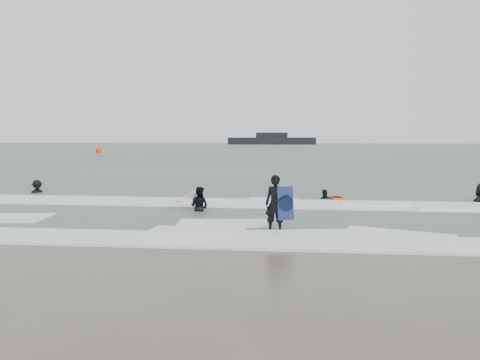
# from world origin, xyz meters

# --- Properties ---
(ground) EXTENTS (320.00, 320.00, 0.00)m
(ground) POSITION_xyz_m (0.00, 0.00, 0.00)
(ground) COLOR brown
(ground) RESTS_ON ground
(sea) EXTENTS (320.00, 320.00, 0.00)m
(sea) POSITION_xyz_m (0.00, 80.00, 0.06)
(sea) COLOR #47544C
(sea) RESTS_ON ground
(surfer_centre) EXTENTS (0.66, 0.48, 1.68)m
(surfer_centre) POSITION_xyz_m (1.54, 0.85, 0.00)
(surfer_centre) COLOR black
(surfer_centre) RESTS_ON ground
(surfer_wading) EXTENTS (0.87, 0.78, 1.49)m
(surfer_wading) POSITION_xyz_m (-1.38, 4.04, 0.00)
(surfer_wading) COLOR black
(surfer_wading) RESTS_ON ground
(surfer_breaker) EXTENTS (1.12, 1.06, 1.52)m
(surfer_breaker) POSITION_xyz_m (-10.20, 8.37, 0.00)
(surfer_breaker) COLOR black
(surfer_breaker) RESTS_ON ground
(surfer_right_near) EXTENTS (1.02, 0.69, 1.61)m
(surfer_right_near) POSITION_xyz_m (3.37, 7.94, 0.00)
(surfer_right_near) COLOR black
(surfer_right_near) RESTS_ON ground
(surf_foam) EXTENTS (30.03, 9.06, 0.09)m
(surf_foam) POSITION_xyz_m (0.00, 3.70, 0.04)
(surf_foam) COLOR white
(surf_foam) RESTS_ON ground
(bodyboards) EXTENTS (6.49, 7.75, 1.25)m
(bodyboards) POSITION_xyz_m (1.29, 4.34, 0.50)
(bodyboards) COLOR #0F1B49
(bodyboards) RESTS_ON ground
(buoy) EXTENTS (1.00, 1.00, 1.65)m
(buoy) POSITION_xyz_m (-30.00, 60.48, 0.42)
(buoy) COLOR #F7300B
(buoy) RESTS_ON ground
(vessel_horizon) EXTENTS (27.70, 4.95, 3.76)m
(vessel_horizon) POSITION_xyz_m (-5.85, 136.94, 1.40)
(vessel_horizon) COLOR black
(vessel_horizon) RESTS_ON ground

